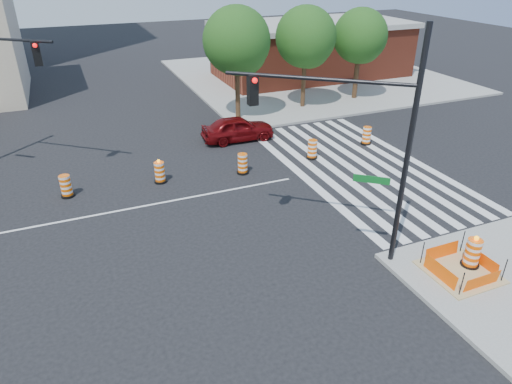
% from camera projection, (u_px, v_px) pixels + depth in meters
% --- Properties ---
extents(ground, '(120.00, 120.00, 0.00)m').
position_uv_depth(ground, '(144.00, 206.00, 19.81)').
color(ground, black).
rests_on(ground, ground).
extents(sidewalk_ne, '(22.00, 22.00, 0.15)m').
position_uv_depth(sidewalk_ne, '(310.00, 75.00, 40.62)').
color(sidewalk_ne, gray).
rests_on(sidewalk_ne, ground).
extents(crosswalk_east, '(6.75, 13.50, 0.01)m').
position_uv_depth(crosswalk_east, '(357.00, 166.00, 23.54)').
color(crosswalk_east, silver).
rests_on(crosswalk_east, ground).
extents(lane_centerline, '(14.00, 0.12, 0.01)m').
position_uv_depth(lane_centerline, '(144.00, 206.00, 19.81)').
color(lane_centerline, silver).
rests_on(lane_centerline, ground).
extents(excavation_pit, '(2.20, 2.20, 0.90)m').
position_uv_depth(excavation_pit, '(460.00, 271.00, 15.42)').
color(excavation_pit, tan).
rests_on(excavation_pit, ground).
extents(brick_storefront, '(16.50, 8.50, 4.60)m').
position_uv_depth(brick_storefront, '(311.00, 50.00, 39.58)').
color(brick_storefront, maroon).
rests_on(brick_storefront, ground).
extents(red_coupe, '(4.24, 1.79, 1.43)m').
position_uv_depth(red_coupe, '(238.00, 128.00, 26.48)').
color(red_coupe, '#5E080A').
rests_on(red_coupe, ground).
extents(signal_pole_se, '(4.79, 3.86, 7.96)m').
position_uv_depth(signal_pole_se, '(356.00, 127.00, 14.37)').
color(signal_pole_se, black).
rests_on(signal_pole_se, ground).
extents(pit_drum, '(0.63, 0.63, 1.24)m').
position_uv_depth(pit_drum, '(472.00, 254.00, 15.53)').
color(pit_drum, black).
rests_on(pit_drum, ground).
extents(tree_north_c, '(4.17, 4.17, 7.10)m').
position_uv_depth(tree_north_c, '(237.00, 45.00, 27.99)').
color(tree_north_c, '#382314').
rests_on(tree_north_c, ground).
extents(tree_north_d, '(4.03, 4.03, 6.86)m').
position_uv_depth(tree_north_d, '(306.00, 41.00, 30.24)').
color(tree_north_d, '#382314').
rests_on(tree_north_d, ground).
extents(tree_north_e, '(3.87, 3.82, 6.50)m').
position_uv_depth(tree_north_e, '(360.00, 39.00, 32.23)').
color(tree_north_e, '#382314').
rests_on(tree_north_e, ground).
extents(median_drum_2, '(0.60, 0.60, 1.02)m').
position_uv_depth(median_drum_2, '(66.00, 187.00, 20.39)').
color(median_drum_2, black).
rests_on(median_drum_2, ground).
extents(median_drum_3, '(0.60, 0.60, 1.18)m').
position_uv_depth(median_drum_3, '(160.00, 173.00, 21.66)').
color(median_drum_3, black).
rests_on(median_drum_3, ground).
extents(median_drum_4, '(0.60, 0.60, 1.02)m').
position_uv_depth(median_drum_4, '(243.00, 164.00, 22.56)').
color(median_drum_4, black).
rests_on(median_drum_4, ground).
extents(median_drum_5, '(0.60, 0.60, 1.02)m').
position_uv_depth(median_drum_5, '(312.00, 150.00, 24.22)').
color(median_drum_5, black).
rests_on(median_drum_5, ground).
extents(median_drum_6, '(0.60, 0.60, 1.02)m').
position_uv_depth(median_drum_6, '(367.00, 136.00, 26.02)').
color(median_drum_6, black).
rests_on(median_drum_6, ground).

